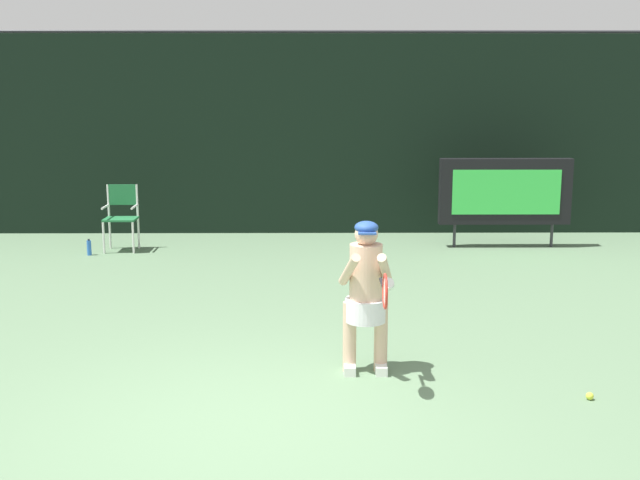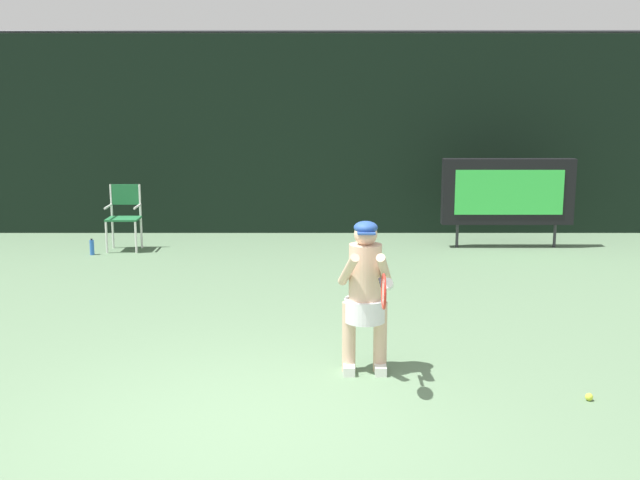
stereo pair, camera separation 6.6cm
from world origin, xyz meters
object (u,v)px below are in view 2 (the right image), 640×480
Objects in this scene: scoreboard at (508,192)px; water_bottle at (92,247)px; umpire_chair at (124,213)px; tennis_racket at (383,291)px; tennis_player at (365,291)px; tennis_ball_loose at (589,397)px.

scoreboard reaches higher than water_bottle.
scoreboard reaches higher than umpire_chair.
tennis_racket is (4.24, -5.91, 0.84)m from water_bottle.
tennis_player is 21.56× the size of tennis_ball_loose.
scoreboard reaches higher than tennis_racket.
umpire_chair is at bearing 122.81° from tennis_player.
tennis_player reaches higher than umpire_chair.
scoreboard reaches higher than tennis_ball_loose.
tennis_racket is (-2.59, -6.51, 0.02)m from scoreboard.
scoreboard is 1.50× the size of tennis_player.
water_bottle is (-0.45, -0.41, -0.50)m from umpire_chair.
umpire_chair is 15.88× the size of tennis_ball_loose.
water_bottle is at bearing 135.16° from tennis_ball_loose.
tennis_ball_loose is at bearing -96.81° from scoreboard.
tennis_racket is 8.85× the size of tennis_ball_loose.
tennis_player is at bearing 109.39° from tennis_racket.
scoreboard is at bearing 65.25° from tennis_player.
tennis_racket reaches higher than water_bottle.
tennis_player reaches higher than water_bottle.
scoreboard is 6.49m from tennis_player.
umpire_chair is at bearing 131.10° from tennis_ball_loose.
umpire_chair is 1.79× the size of tennis_racket.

